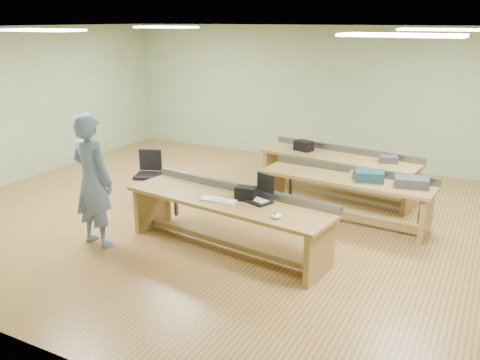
# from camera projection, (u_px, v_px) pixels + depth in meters

# --- Properties ---
(floor) EXTENTS (10.00, 10.00, 0.00)m
(floor) POSITION_uv_depth(u_px,v_px,m) (245.00, 219.00, 8.31)
(floor) COLOR #A56F3E
(floor) RESTS_ON ground
(ceiling) EXTENTS (10.00, 10.00, 0.00)m
(ceiling) POSITION_uv_depth(u_px,v_px,m) (246.00, 28.00, 7.40)
(ceiling) COLOR silver
(ceiling) RESTS_ON wall_back
(wall_back) EXTENTS (10.00, 0.04, 3.00)m
(wall_back) POSITION_uv_depth(u_px,v_px,m) (328.00, 96.00, 11.23)
(wall_back) COLOR #9CB287
(wall_back) RESTS_ON floor
(wall_front) EXTENTS (10.00, 0.04, 3.00)m
(wall_front) POSITION_uv_depth(u_px,v_px,m) (40.00, 212.00, 4.48)
(wall_front) COLOR #9CB287
(wall_front) RESTS_ON floor
(wall_left) EXTENTS (0.04, 8.00, 3.00)m
(wall_left) POSITION_uv_depth(u_px,v_px,m) (22.00, 105.00, 10.07)
(wall_left) COLOR #9CB287
(wall_left) RESTS_ON floor
(fluor_panels) EXTENTS (6.20, 3.50, 0.03)m
(fluor_panels) POSITION_uv_depth(u_px,v_px,m) (246.00, 30.00, 7.41)
(fluor_panels) COLOR white
(fluor_panels) RESTS_ON ceiling
(workbench_front) EXTENTS (3.16, 1.22, 0.86)m
(workbench_front) POSITION_uv_depth(u_px,v_px,m) (229.00, 211.00, 7.08)
(workbench_front) COLOR olive
(workbench_front) RESTS_ON floor
(workbench_mid) EXTENTS (2.75, 0.90, 0.86)m
(workbench_mid) POSITION_uv_depth(u_px,v_px,m) (346.00, 189.00, 8.04)
(workbench_mid) COLOR olive
(workbench_mid) RESTS_ON floor
(workbench_back) EXTENTS (2.99, 1.17, 0.86)m
(workbench_back) POSITION_uv_depth(u_px,v_px,m) (338.00, 166.00, 9.27)
(workbench_back) COLOR olive
(workbench_back) RESTS_ON floor
(person) EXTENTS (0.75, 0.54, 1.92)m
(person) POSITION_uv_depth(u_px,v_px,m) (93.00, 181.00, 7.11)
(person) COLOR #6B84AE
(person) RESTS_ON floor
(laptop_base) EXTENTS (0.39, 0.36, 0.03)m
(laptop_base) POSITION_uv_depth(u_px,v_px,m) (259.00, 201.00, 6.86)
(laptop_base) COLOR black
(laptop_base) RESTS_ON workbench_front
(laptop_screen) EXTENTS (0.31, 0.13, 0.25)m
(laptop_screen) POSITION_uv_depth(u_px,v_px,m) (266.00, 183.00, 6.87)
(laptop_screen) COLOR black
(laptop_screen) RESTS_ON laptop_base
(keyboard) EXTENTS (0.51, 0.20, 0.03)m
(keyboard) POSITION_uv_depth(u_px,v_px,m) (218.00, 200.00, 6.92)
(keyboard) COLOR silver
(keyboard) RESTS_ON workbench_front
(trackball_mouse) EXTENTS (0.16, 0.17, 0.06)m
(trackball_mouse) POSITION_uv_depth(u_px,v_px,m) (277.00, 216.00, 6.33)
(trackball_mouse) COLOR white
(trackball_mouse) RESTS_ON workbench_front
(camera_bag) EXTENTS (0.30, 0.22, 0.19)m
(camera_bag) POSITION_uv_depth(u_px,v_px,m) (246.00, 193.00, 6.95)
(camera_bag) COLOR black
(camera_bag) RESTS_ON workbench_front
(task_chair) EXTENTS (0.62, 0.62, 0.90)m
(task_chair) POSITION_uv_depth(u_px,v_px,m) (149.00, 182.00, 9.09)
(task_chair) COLOR black
(task_chair) RESTS_ON floor
(parts_bin_teal) EXTENTS (0.49, 0.42, 0.15)m
(parts_bin_teal) POSITION_uv_depth(u_px,v_px,m) (370.00, 176.00, 7.79)
(parts_bin_teal) COLOR #163B48
(parts_bin_teal) RESTS_ON workbench_mid
(parts_bin_grey) EXTENTS (0.54, 0.40, 0.13)m
(parts_bin_grey) POSITION_uv_depth(u_px,v_px,m) (412.00, 182.00, 7.52)
(parts_bin_grey) COLOR #343437
(parts_bin_grey) RESTS_ON workbench_mid
(mug) EXTENTS (0.16, 0.16, 0.10)m
(mug) POSITION_uv_depth(u_px,v_px,m) (362.00, 176.00, 7.89)
(mug) COLOR #343437
(mug) RESTS_ON workbench_mid
(drinks_can) EXTENTS (0.08, 0.08, 0.12)m
(drinks_can) POSITION_uv_depth(u_px,v_px,m) (352.00, 174.00, 7.92)
(drinks_can) COLOR silver
(drinks_can) RESTS_ON workbench_mid
(storage_box_back) EXTENTS (0.38, 0.32, 0.18)m
(storage_box_back) POSITION_uv_depth(u_px,v_px,m) (304.00, 146.00, 9.56)
(storage_box_back) COLOR black
(storage_box_back) RESTS_ON workbench_back
(tray_back) EXTENTS (0.35, 0.30, 0.12)m
(tray_back) POSITION_uv_depth(u_px,v_px,m) (388.00, 159.00, 8.76)
(tray_back) COLOR #343437
(tray_back) RESTS_ON workbench_back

